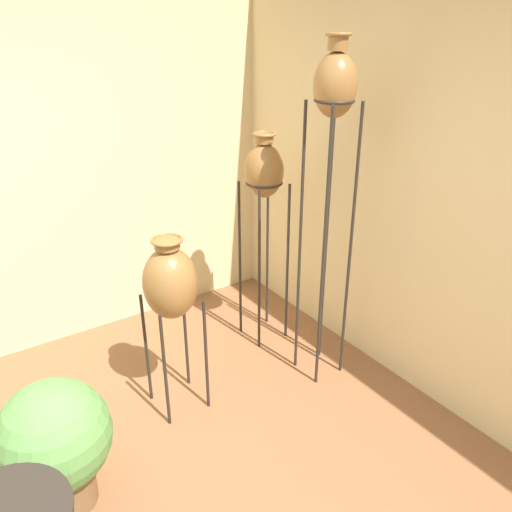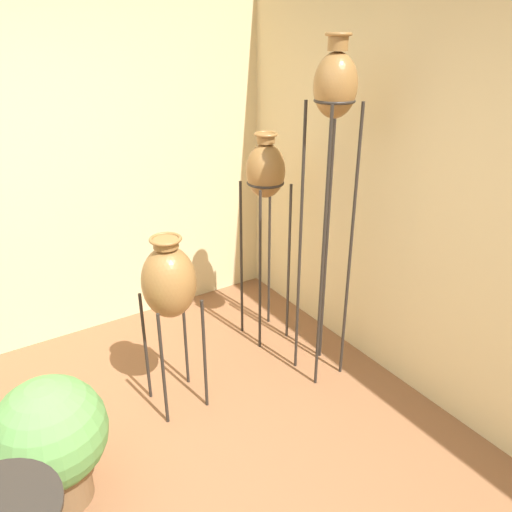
{
  "view_description": "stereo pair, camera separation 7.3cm",
  "coord_description": "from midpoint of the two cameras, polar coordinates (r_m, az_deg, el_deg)",
  "views": [
    {
      "loc": [
        -0.27,
        -1.43,
        2.22
      ],
      "look_at": [
        1.4,
        1.0,
        0.87
      ],
      "focal_mm": 35.0,
      "sensor_mm": 36.0,
      "label": 1
    },
    {
      "loc": [
        -0.21,
        -1.47,
        2.22
      ],
      "look_at": [
        1.4,
        1.0,
        0.87
      ],
      "focal_mm": 35.0,
      "sensor_mm": 36.0,
      "label": 2
    }
  ],
  "objects": [
    {
      "name": "wall_right",
      "position": [
        2.95,
        23.57,
        5.42
      ],
      "size": [
        0.06,
        8.3,
        2.7
      ],
      "color": "beige",
      "rests_on": "ground_plane"
    },
    {
      "name": "potted_plant",
      "position": [
        2.75,
        -22.7,
        -19.01
      ],
      "size": [
        0.55,
        0.55,
        0.72
      ],
      "color": "brown",
      "rests_on": "ground_plane"
    },
    {
      "name": "vase_stand_short",
      "position": [
        2.94,
        -10.46,
        -3.17
      ],
      "size": [
        0.32,
        0.32,
        1.16
      ],
      "color": "#28231E",
      "rests_on": "ground_plane"
    },
    {
      "name": "vase_stand_tall",
      "position": [
        2.97,
        8.19,
        16.83
      ],
      "size": [
        0.25,
        0.25,
        2.2
      ],
      "color": "#28231E",
      "rests_on": "ground_plane"
    },
    {
      "name": "vase_stand_medium",
      "position": [
        3.49,
        0.32,
        9.15
      ],
      "size": [
        0.28,
        0.28,
        1.58
      ],
      "color": "#28231E",
      "rests_on": "ground_plane"
    }
  ]
}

